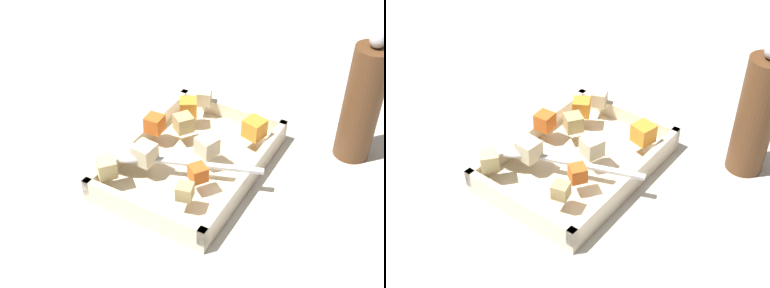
{
  "view_description": "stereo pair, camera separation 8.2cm",
  "coord_description": "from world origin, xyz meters",
  "views": [
    {
      "loc": [
        -0.55,
        -0.34,
        0.56
      ],
      "look_at": [
        0.01,
        -0.01,
        0.05
      ],
      "focal_mm": 47.91,
      "sensor_mm": 36.0,
      "label": 1
    },
    {
      "loc": [
        -0.51,
        -0.41,
        0.56
      ],
      "look_at": [
        0.01,
        -0.01,
        0.05
      ],
      "focal_mm": 47.91,
      "sensor_mm": 36.0,
      "label": 2
    }
  ],
  "objects": [
    {
      "name": "carrot_chunk_corner_ne",
      "position": [
        0.09,
        -0.09,
        0.06
      ],
      "size": [
        0.04,
        0.04,
        0.03
      ],
      "primitive_type": "cube",
      "rotation": [
        0.0,
        0.0,
        4.48
      ],
      "color": "orange",
      "rests_on": "baking_dish"
    },
    {
      "name": "ground_plane",
      "position": [
        0.0,
        0.0,
        0.0
      ],
      "size": [
        4.0,
        4.0,
        0.0
      ],
      "primitive_type": "plane",
      "color": "beige"
    },
    {
      "name": "potato_chunk_mid_right",
      "position": [
        -0.06,
        0.03,
        0.06
      ],
      "size": [
        0.03,
        0.03,
        0.03
      ],
      "primitive_type": "cube",
      "rotation": [
        0.0,
        0.0,
        6.22
      ],
      "color": "beige",
      "rests_on": "baking_dish"
    },
    {
      "name": "serving_spoon",
      "position": [
        -0.06,
        0.05,
        0.05
      ],
      "size": [
        0.12,
        0.25,
        0.02
      ],
      "rotation": [
        0.0,
        0.0,
        5.07
      ],
      "color": "silver",
      "rests_on": "baking_dish"
    },
    {
      "name": "potato_chunk_corner_sw",
      "position": [
        0.13,
        0.03,
        0.06
      ],
      "size": [
        0.03,
        0.03,
        0.03
      ],
      "primitive_type": "cube",
      "rotation": [
        0.0,
        0.0,
        1.95
      ],
      "color": "beige",
      "rests_on": "baking_dish"
    },
    {
      "name": "carrot_chunk_far_right",
      "position": [
        0.02,
        0.07,
        0.06
      ],
      "size": [
        0.03,
        0.03,
        0.03
      ],
      "primitive_type": "cube",
      "rotation": [
        0.0,
        0.0,
        0.07
      ],
      "color": "orange",
      "rests_on": "baking_dish"
    },
    {
      "name": "carrot_chunk_near_right",
      "position": [
        -0.05,
        -0.06,
        0.05
      ],
      "size": [
        0.03,
        0.03,
        0.02
      ],
      "primitive_type": "cube",
      "rotation": [
        0.0,
        0.0,
        0.97
      ],
      "color": "orange",
      "rests_on": "baking_dish"
    },
    {
      "name": "baking_dish",
      "position": [
        0.01,
        -0.01,
        0.01
      ],
      "size": [
        0.3,
        0.21,
        0.04
      ],
      "color": "beige",
      "rests_on": "ground_plane"
    },
    {
      "name": "potato_chunk_corner_se",
      "position": [
        -0.1,
        -0.06,
        0.05
      ],
      "size": [
        0.03,
        0.03,
        0.02
      ],
      "primitive_type": "cube",
      "rotation": [
        0.0,
        0.0,
        3.4
      ],
      "color": "tan",
      "rests_on": "baking_dish"
    },
    {
      "name": "potato_chunk_mid_left",
      "position": [
        -0.11,
        0.07,
        0.06
      ],
      "size": [
        0.04,
        0.04,
        0.03
      ],
      "primitive_type": "cube",
      "rotation": [
        0.0,
        0.0,
        0.87
      ],
      "color": "#E0CC89",
      "rests_on": "baking_dish"
    },
    {
      "name": "carrot_chunk_near_left",
      "position": [
        0.09,
        0.04,
        0.06
      ],
      "size": [
        0.04,
        0.04,
        0.03
      ],
      "primitive_type": "cube",
      "rotation": [
        0.0,
        0.0,
        2.1
      ],
      "color": "orange",
      "rests_on": "baking_dish"
    },
    {
      "name": "potato_chunk_near_spoon",
      "position": [
        0.01,
        -0.04,
        0.06
      ],
      "size": [
        0.04,
        0.04,
        0.03
      ],
      "primitive_type": "cube",
      "rotation": [
        0.0,
        0.0,
        5.96
      ],
      "color": "beige",
      "rests_on": "baking_dish"
    },
    {
      "name": "pepper_mill",
      "position": [
        0.18,
        -0.23,
        0.1
      ],
      "size": [
        0.06,
        0.06,
        0.23
      ],
      "color": "brown",
      "rests_on": "ground_plane"
    },
    {
      "name": "potato_chunk_under_handle",
      "position": [
        0.05,
        0.02,
        0.06
      ],
      "size": [
        0.04,
        0.04,
        0.03
      ],
      "primitive_type": "cube",
      "rotation": [
        0.0,
        0.0,
        4.11
      ],
      "color": "tan",
      "rests_on": "baking_dish"
    }
  ]
}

